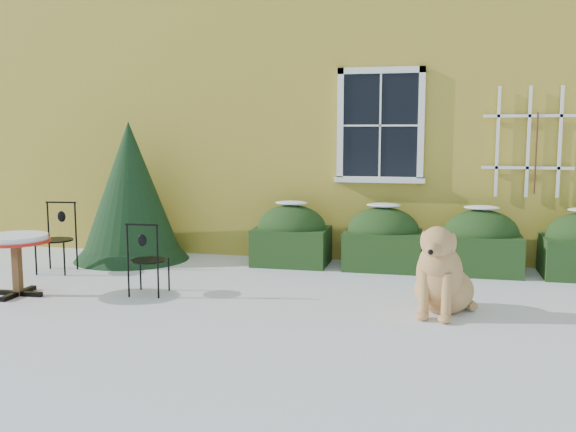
% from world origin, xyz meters
% --- Properties ---
extents(ground, '(80.00, 80.00, 0.00)m').
position_xyz_m(ground, '(0.00, 0.00, 0.00)').
color(ground, white).
rests_on(ground, ground).
extents(house, '(12.40, 8.40, 6.40)m').
position_xyz_m(house, '(0.00, 7.00, 3.22)').
color(house, gold).
rests_on(house, ground).
extents(hedge_row, '(4.95, 0.80, 0.91)m').
position_xyz_m(hedge_row, '(1.65, 2.55, 0.40)').
color(hedge_row, black).
rests_on(hedge_row, ground).
extents(evergreen_shrub, '(1.69, 1.69, 2.04)m').
position_xyz_m(evergreen_shrub, '(-2.69, 2.35, 0.82)').
color(evergreen_shrub, black).
rests_on(evergreen_shrub, ground).
extents(bistro_table, '(0.77, 0.77, 0.71)m').
position_xyz_m(bistro_table, '(-3.00, 0.08, 0.59)').
color(bistro_table, black).
rests_on(bistro_table, ground).
extents(patio_chair_near, '(0.41, 0.41, 0.85)m').
position_xyz_m(patio_chair_near, '(-1.55, 0.46, 0.43)').
color(patio_chair_near, black).
rests_on(patio_chair_near, ground).
extents(patio_chair_far, '(0.47, 0.46, 0.94)m').
position_xyz_m(patio_chair_far, '(-3.28, 1.35, 0.47)').
color(patio_chair_far, black).
rests_on(patio_chair_far, ground).
extents(dog, '(0.76, 1.03, 0.98)m').
position_xyz_m(dog, '(1.76, 0.36, 0.39)').
color(dog, tan).
rests_on(dog, ground).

